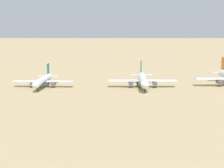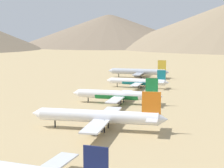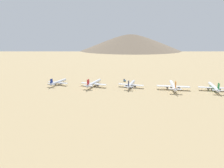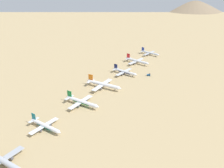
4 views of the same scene
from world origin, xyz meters
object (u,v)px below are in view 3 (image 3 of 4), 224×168
Objects in this scene: parked_jet_2 at (214,87)px; service_truck at (125,80)px; parked_jet_3 at (173,86)px; parked_jet_6 at (58,82)px; parked_jet_4 at (131,84)px; parked_jet_5 at (94,83)px.

parked_jet_2 is 8.88× the size of service_truck.
parked_jet_3 is at bearing 97.70° from parked_jet_2.
parked_jet_3 is 173.53m from parked_jet_6.
parked_jet_5 is (-8.62, 55.49, 0.45)m from parked_jet_4.
parked_jet_4 is 56.16m from parked_jet_5.
parked_jet_3 is 1.11× the size of parked_jet_5.
service_truck is (34.57, 15.97, -2.38)m from parked_jet_4.
parked_jet_5 reaches higher than service_truck.
parked_jet_5 is at bearing 95.09° from parked_jet_3.
parked_jet_2 reaches higher than parked_jet_5.
parked_jet_3 reaches higher than service_truck.
service_truck is (25.49, 130.78, -2.78)m from parked_jet_2.
parked_jet_6 is at bearing 93.40° from parked_jet_5.
parked_jet_3 is 115.83m from parked_jet_5.
parked_jet_5 reaches higher than parked_jet_6.
parked_jet_6 is 7.59× the size of service_truck.
parked_jet_3 reaches higher than parked_jet_5.
parked_jet_2 is 115.17m from parked_jet_4.
parked_jet_3 is 59.91m from parked_jet_4.
parked_jet_2 reaches higher than service_truck.
parked_jet_2 is 171.22m from parked_jet_5.
parked_jet_4 is (-9.08, 114.81, -0.40)m from parked_jet_2.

